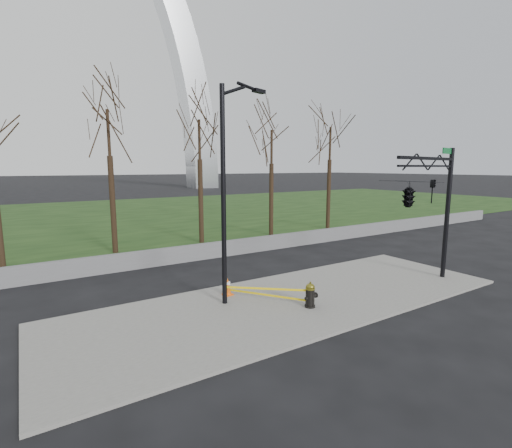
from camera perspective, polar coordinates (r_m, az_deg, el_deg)
ground at (r=14.71m, az=5.86°, el=-11.81°), size 500.00×500.00×0.00m
sidewalk at (r=14.69m, az=5.86°, el=-11.63°), size 18.00×6.00×0.10m
grass_strip at (r=41.97m, az=-20.40°, el=1.21°), size 120.00×40.00×0.06m
guardrail at (r=21.17m, az=-7.69°, el=-4.15°), size 60.00×0.30×0.90m
gateway_arch at (r=90.43m, az=-28.34°, el=25.39°), size 66.00×6.00×65.00m
tree_row at (r=23.21m, az=-21.39°, el=7.12°), size 37.87×4.00×9.46m
fire_hydrant at (r=13.83m, az=8.38°, el=-10.83°), size 0.58×0.39×0.95m
traffic_cone at (r=14.97m, az=-4.38°, el=-9.59°), size 0.40×0.40×0.70m
street_light at (r=13.50m, az=-4.40°, el=6.78°), size 2.32×0.89×8.21m
traffic_signal_mast at (r=15.81m, az=23.67°, el=4.37°), size 5.03×2.54×6.00m
caution_tape at (r=14.10m, az=1.69°, el=-10.44°), size 2.44×2.75×0.48m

